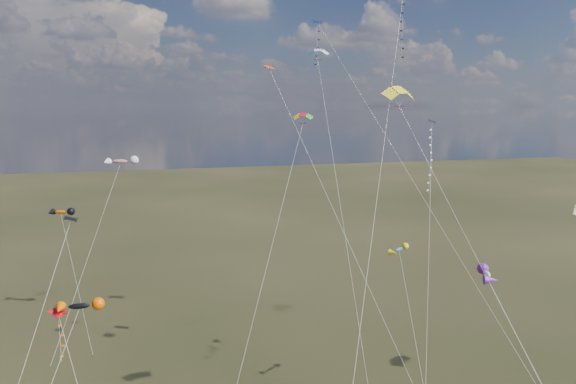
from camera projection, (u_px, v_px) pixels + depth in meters
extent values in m
cylinder|color=silver|center=(372.00, 238.00, 34.24)|extent=(16.29, 24.78, 37.25)
cube|color=#0C1954|center=(317.00, 22.00, 49.64)|extent=(1.00, 0.97, 0.35)
cylinder|color=silver|center=(438.00, 222.00, 43.22)|extent=(13.95, 23.51, 35.42)
cube|color=black|center=(71.00, 219.00, 35.94)|extent=(0.86, 0.89, 0.28)
cube|color=#BA0A13|center=(58.00, 312.00, 36.72)|extent=(1.39, 1.40, 0.36)
cube|color=#070943|center=(432.00, 121.00, 48.68)|extent=(0.86, 0.89, 0.29)
cylinder|color=silver|center=(428.00, 280.00, 42.88)|extent=(8.05, 14.53, 25.93)
cube|color=#E04811|center=(269.00, 67.00, 49.33)|extent=(1.18, 1.16, 0.35)
cylinder|color=silver|center=(347.00, 238.00, 46.54)|extent=(10.95, 14.29, 31.05)
cylinder|color=silver|center=(500.00, 294.00, 35.97)|extent=(8.93, 15.07, 28.58)
cylinder|color=silver|center=(343.00, 214.00, 50.41)|extent=(2.48, 23.47, 33.73)
cylinder|color=silver|center=(265.00, 267.00, 45.61)|extent=(11.56, 15.37, 26.49)
ellipsoid|color=black|center=(79.00, 306.00, 36.57)|extent=(2.97, 1.12, 0.96)
ellipsoid|color=#D65500|center=(61.00, 212.00, 60.78)|extent=(3.07, 2.03, 1.03)
cylinder|color=silver|center=(76.00, 282.00, 58.75)|extent=(3.49, 7.84, 14.96)
cube|color=#332316|center=(93.00, 356.00, 56.72)|extent=(0.10, 0.10, 0.12)
ellipsoid|color=silver|center=(487.00, 274.00, 38.46)|extent=(1.70, 2.61, 0.90)
ellipsoid|color=red|center=(120.00, 161.00, 64.09)|extent=(4.22, 2.55, 1.28)
cylinder|color=silver|center=(88.00, 256.00, 59.19)|extent=(7.65, 11.79, 20.53)
cube|color=#332316|center=(50.00, 367.00, 54.29)|extent=(0.10, 0.10, 0.12)
ellipsoid|color=blue|center=(399.00, 249.00, 47.44)|extent=(2.42, 1.91, 0.69)
cylinder|color=silver|center=(418.00, 354.00, 42.32)|extent=(2.58, 12.58, 14.28)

